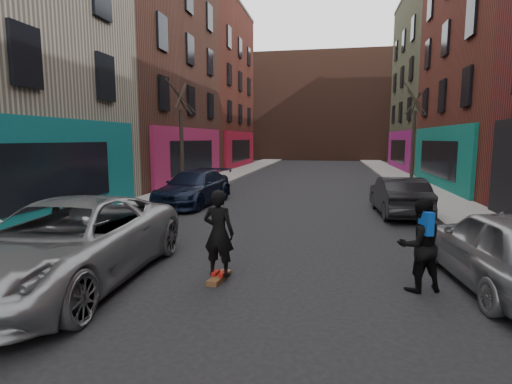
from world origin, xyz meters
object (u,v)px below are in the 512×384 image
at_px(parked_left_end, 194,188).
at_px(skateboard, 219,278).
at_px(tree_right_far, 414,127).
at_px(parked_right_end, 399,196).
at_px(skateboarder, 219,233).
at_px(parked_left_far, 67,243).
at_px(tree_left_far, 181,128).
at_px(pedestrian, 419,245).
at_px(parked_right_far, 505,249).

bearing_deg(parked_left_end, skateboard, -62.85).
bearing_deg(tree_right_far, parked_right_end, -102.98).
bearing_deg(skateboarder, skateboard, -0.00).
height_order(parked_left_far, skateboard, parked_left_far).
bearing_deg(parked_right_end, tree_left_far, -25.44).
bearing_deg(parked_left_far, pedestrian, 4.99).
xyz_separation_m(tree_left_far, pedestrian, (9.20, -11.92, -2.51)).
relative_size(tree_right_far, skateboard, 8.50).
relative_size(tree_left_far, parked_left_far, 1.09).
height_order(parked_right_far, parked_right_end, parked_right_far).
distance_m(parked_right_far, skateboarder, 5.43).
height_order(parked_left_far, parked_right_far, parked_left_far).
bearing_deg(tree_right_far, pedestrian, -100.12).
height_order(tree_right_far, parked_right_end, tree_right_far).
distance_m(tree_left_far, tree_right_far, 13.78).
xyz_separation_m(parked_left_end, skateboarder, (3.62, -8.79, 0.24)).
bearing_deg(skateboard, tree_left_far, 121.38).
bearing_deg(tree_left_far, parked_left_end, -61.69).
height_order(tree_left_far, parked_left_far, tree_left_far).
bearing_deg(skateboarder, parked_left_end, -60.28).
bearing_deg(parked_left_far, tree_left_far, 98.67).
bearing_deg(parked_left_end, parked_right_far, -37.72).
relative_size(tree_right_far, skateboarder, 3.91).
height_order(parked_left_far, skateboarder, skateboarder).
distance_m(tree_right_far, pedestrian, 18.39).
relative_size(tree_left_far, pedestrian, 3.76).
relative_size(skateboard, skateboarder, 0.46).
height_order(parked_left_far, parked_right_end, parked_left_far).
bearing_deg(skateboarder, parked_right_end, -113.15).
xyz_separation_m(tree_left_far, parked_right_far, (10.80, -11.55, -2.60)).
height_order(parked_right_far, skateboarder, skateboarder).
bearing_deg(skateboard, parked_right_far, 12.92).
distance_m(parked_left_far, skateboarder, 2.93).
xyz_separation_m(parked_left_far, skateboarder, (2.84, 0.72, 0.14)).
relative_size(tree_right_far, parked_right_far, 1.49).
bearing_deg(tree_right_far, skateboard, -111.17).
distance_m(tree_right_far, parked_right_end, 10.79).
xyz_separation_m(tree_right_far, parked_left_end, (-10.63, -9.29, -2.80)).
bearing_deg(tree_left_far, pedestrian, -52.33).
bearing_deg(parked_right_far, parked_right_end, -90.57).
xyz_separation_m(parked_left_far, parked_left_end, (-0.78, 9.51, -0.09)).
xyz_separation_m(parked_left_far, parked_right_end, (7.50, 8.65, -0.11)).
relative_size(parked_left_end, parked_right_end, 1.16).
bearing_deg(parked_right_end, skateboarder, 56.55).
distance_m(parked_right_end, pedestrian, 7.81).
bearing_deg(skateboard, parked_right_end, 66.85).
relative_size(parked_left_far, skateboard, 7.43).
distance_m(parked_left_far, pedestrian, 6.70).
height_order(skateboard, skateboarder, skateboarder).
relative_size(parked_right_end, skateboarder, 2.49).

